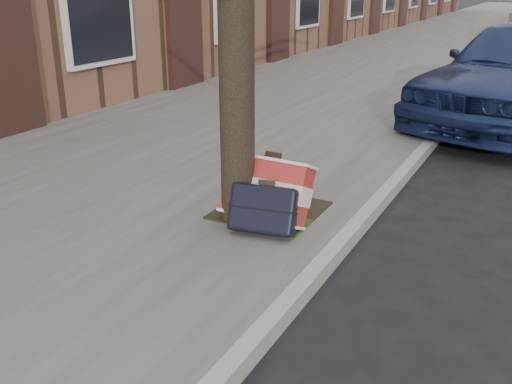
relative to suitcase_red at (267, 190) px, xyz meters
The scene contains 5 objects.
ground 2.20m from the suitcase_red, 27.16° to the right, with size 120.00×120.00×0.00m, color black.
near_sidewalk 14.13m from the suitcase_red, 97.20° to the left, with size 5.00×70.00×0.12m, color slate.
dirt_patch 0.35m from the suitcase_red, 108.48° to the left, with size 0.85×0.85×0.01m, color black.
suitcase_red is the anchor object (origin of this frame).
suitcase_navy 0.25m from the suitcase_red, 68.62° to the right, with size 0.53×0.17×0.38m, color black.
Camera 1 is at (0.04, -2.94, 2.04)m, focal length 40.00 mm.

